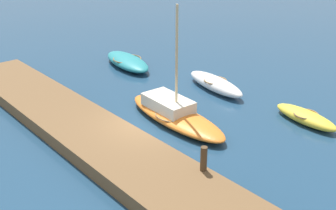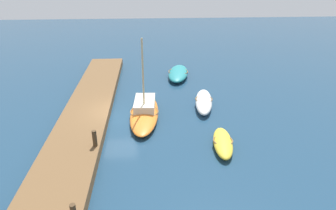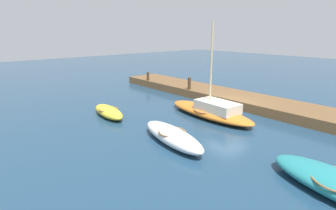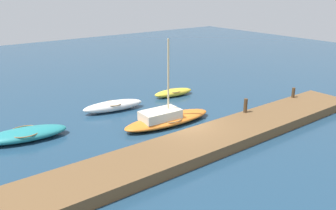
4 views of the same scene
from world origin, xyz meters
TOP-DOWN VIEW (x-y plane):
  - ground_plane at (0.00, 0.00)m, footprint 84.00×84.00m
  - dock_platform at (0.00, -2.15)m, footprint 25.31×3.17m
  - sailboat_orange at (-0.16, 1.88)m, footprint 6.48×2.26m
  - rowboat_yellow at (4.07, 6.51)m, footprint 3.54×1.53m
  - rowboat_white at (-1.63, 6.34)m, footprint 4.60×1.93m
  - motorboat_teal at (-8.25, 5.01)m, footprint 5.03×2.58m
  - mooring_post_west at (4.43, -0.81)m, footprint 0.25×0.25m

SIDE VIEW (x-z plane):
  - ground_plane at x=0.00m, z-range 0.00..0.00m
  - rowboat_yellow at x=4.07m, z-range 0.01..0.59m
  - dock_platform at x=0.00m, z-range 0.00..0.61m
  - motorboat_teal at x=-8.25m, z-range 0.01..0.70m
  - rowboat_white at x=-1.63m, z-range 0.01..0.75m
  - sailboat_orange at x=-0.16m, z-range -2.37..3.23m
  - mooring_post_west at x=4.43m, z-range 0.61..1.56m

